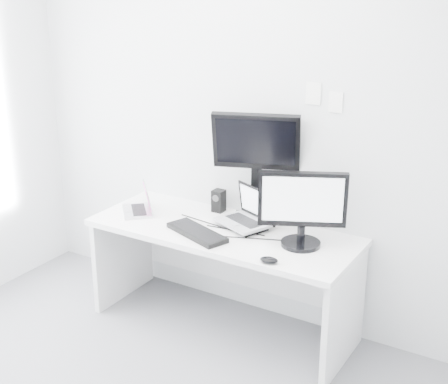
# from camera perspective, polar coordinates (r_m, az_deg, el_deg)

# --- Properties ---
(back_wall) EXTENTS (3.60, 0.00, 3.60)m
(back_wall) POSITION_cam_1_polar(r_m,az_deg,el_deg) (4.31, 2.32, 5.85)
(back_wall) COLOR silver
(back_wall) RESTS_ON ground
(desk) EXTENTS (1.80, 0.70, 0.73)m
(desk) POSITION_cam_1_polar(r_m,az_deg,el_deg) (4.37, -0.09, -7.74)
(desk) COLOR white
(desk) RESTS_ON ground
(macbook) EXTENTS (0.34, 0.35, 0.21)m
(macbook) POSITION_cam_1_polar(r_m,az_deg,el_deg) (4.51, -7.80, -0.55)
(macbook) COLOR #BDBCC1
(macbook) RESTS_ON desk
(speaker) EXTENTS (0.10, 0.10, 0.16)m
(speaker) POSITION_cam_1_polar(r_m,az_deg,el_deg) (4.49, -0.48, -0.79)
(speaker) COLOR black
(speaker) RESTS_ON desk
(dell_laptop) EXTENTS (0.41, 0.37, 0.28)m
(dell_laptop) POSITION_cam_1_polar(r_m,az_deg,el_deg) (4.19, 1.67, -1.44)
(dell_laptop) COLOR #A5A6AB
(dell_laptop) RESTS_ON desk
(rear_monitor) EXTENTS (0.61, 0.39, 0.78)m
(rear_monitor) POSITION_cam_1_polar(r_m,az_deg,el_deg) (4.24, 2.89, 2.35)
(rear_monitor) COLOR black
(rear_monitor) RESTS_ON desk
(samsung_monitor) EXTENTS (0.59, 0.46, 0.50)m
(samsung_monitor) POSITION_cam_1_polar(r_m,az_deg,el_deg) (3.92, 6.99, -1.44)
(samsung_monitor) COLOR black
(samsung_monitor) RESTS_ON desk
(keyboard) EXTENTS (0.49, 0.31, 0.03)m
(keyboard) POSITION_cam_1_polar(r_m,az_deg,el_deg) (4.13, -2.43, -3.64)
(keyboard) COLOR black
(keyboard) RESTS_ON desk
(mouse) EXTENTS (0.12, 0.09, 0.04)m
(mouse) POSITION_cam_1_polar(r_m,az_deg,el_deg) (3.76, 4.03, -6.07)
(mouse) COLOR black
(mouse) RESTS_ON desk
(wall_note_0) EXTENTS (0.10, 0.00, 0.14)m
(wall_note_0) POSITION_cam_1_polar(r_m,az_deg,el_deg) (4.06, 7.97, 8.71)
(wall_note_0) COLOR white
(wall_note_0) RESTS_ON back_wall
(wall_note_1) EXTENTS (0.09, 0.00, 0.13)m
(wall_note_1) POSITION_cam_1_polar(r_m,az_deg,el_deg) (4.01, 9.93, 7.89)
(wall_note_1) COLOR white
(wall_note_1) RESTS_ON back_wall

